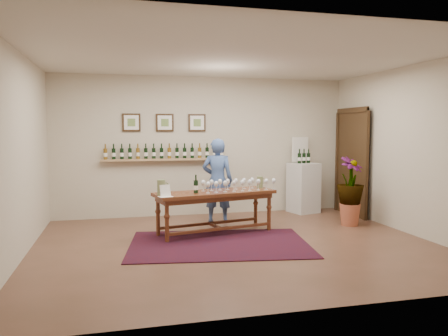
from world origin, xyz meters
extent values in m
plane|color=#523724|center=(0.00, 0.00, 0.00)|extent=(6.00, 6.00, 0.00)
plane|color=beige|center=(0.00, 2.50, 1.40)|extent=(6.00, 0.00, 6.00)
plane|color=beige|center=(0.00, -2.50, 1.40)|extent=(6.00, 0.00, 6.00)
plane|color=beige|center=(-3.00, 0.00, 1.40)|extent=(0.00, 5.00, 5.00)
plane|color=beige|center=(3.00, 0.00, 1.40)|extent=(0.00, 5.00, 5.00)
plane|color=beige|center=(0.00, 0.00, 2.80)|extent=(6.00, 6.00, 0.00)
cube|color=#A47C59|center=(-0.80, 2.41, 1.15)|extent=(2.50, 0.16, 0.04)
cube|color=black|center=(2.94, 1.70, 1.05)|extent=(0.10, 1.00, 2.10)
cube|color=#322110|center=(2.89, 1.70, 1.05)|extent=(0.04, 1.12, 2.22)
cube|color=#322110|center=(-1.45, 2.48, 1.88)|extent=(0.35, 0.03, 0.35)
cube|color=white|center=(-1.45, 2.46, 1.88)|extent=(0.28, 0.01, 0.28)
cube|color=olive|center=(-1.45, 2.45, 1.88)|extent=(0.15, 0.00, 0.15)
cube|color=#322110|center=(-0.80, 2.48, 1.88)|extent=(0.35, 0.03, 0.35)
cube|color=white|center=(-0.80, 2.46, 1.88)|extent=(0.28, 0.01, 0.28)
cube|color=olive|center=(-0.80, 2.45, 1.88)|extent=(0.15, 0.00, 0.15)
cube|color=#322110|center=(-0.15, 2.48, 1.88)|extent=(0.35, 0.03, 0.35)
cube|color=white|center=(-0.15, 2.46, 1.88)|extent=(0.28, 0.01, 0.28)
cube|color=olive|center=(-0.15, 2.45, 1.88)|extent=(0.15, 0.00, 0.15)
cube|color=#4E0D10|center=(-0.25, 0.07, 0.01)|extent=(2.92, 2.17, 0.01)
cube|color=#4E1D13|center=(-0.16, 0.77, 0.69)|extent=(2.11, 1.05, 0.06)
cube|color=#4E1D13|center=(-0.16, 0.77, 0.62)|extent=(1.98, 0.92, 0.09)
cylinder|color=#4E1D13|center=(-1.01, 0.36, 0.33)|extent=(0.08, 0.08, 0.66)
cylinder|color=#4E1D13|center=(0.78, 0.74, 0.33)|extent=(0.08, 0.08, 0.66)
cylinder|color=#4E1D13|center=(-1.11, 0.81, 0.33)|extent=(0.08, 0.08, 0.66)
cylinder|color=#4E1D13|center=(0.69, 1.19, 0.33)|extent=(0.08, 0.08, 0.66)
cube|color=#4E1D13|center=(-0.11, 0.55, 0.13)|extent=(1.80, 0.43, 0.05)
cube|color=#4E1D13|center=(-0.21, 1.00, 0.13)|extent=(1.80, 0.43, 0.05)
cube|color=#4E1D13|center=(-0.16, 0.77, 0.13)|extent=(0.14, 0.46, 0.05)
cube|color=white|center=(-1.03, 0.40, 0.81)|extent=(0.23, 0.20, 0.18)
cube|color=silver|center=(2.07, 2.19, 0.52)|extent=(0.64, 0.64, 1.04)
cube|color=white|center=(2.04, 2.32, 1.33)|extent=(0.40, 0.13, 0.57)
cone|color=#A45236|center=(2.36, 0.81, 0.20)|extent=(0.37, 0.37, 0.40)
imported|color=#153517|center=(2.36, 0.81, 0.74)|extent=(0.78, 0.78, 0.69)
imported|color=#3B568D|center=(0.08, 1.64, 0.79)|extent=(0.67, 0.56, 1.58)
camera|label=1|loc=(-1.74, -6.26, 1.74)|focal=35.00mm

